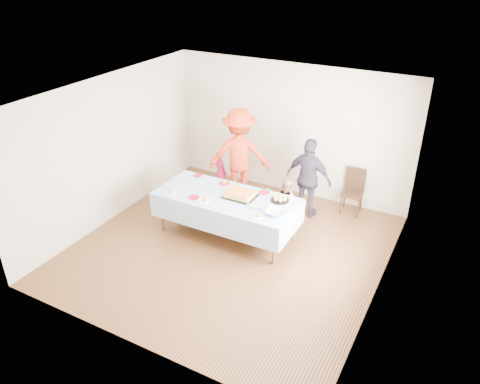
% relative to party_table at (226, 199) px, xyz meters
% --- Properties ---
extents(ground, '(5.00, 5.00, 0.00)m').
position_rel_party_table_xyz_m(ground, '(0.27, -0.37, -0.72)').
color(ground, '#412112').
rests_on(ground, ground).
extents(room_walls, '(5.04, 5.04, 2.72)m').
position_rel_party_table_xyz_m(room_walls, '(0.33, -0.37, 1.05)').
color(room_walls, beige).
rests_on(room_walls, ground).
extents(party_table, '(2.50, 1.10, 0.78)m').
position_rel_party_table_xyz_m(party_table, '(0.00, 0.00, 0.00)').
color(party_table, brown).
rests_on(party_table, ground).
extents(birthday_cake, '(0.55, 0.43, 0.10)m').
position_rel_party_table_xyz_m(birthday_cake, '(0.21, 0.10, 0.10)').
color(birthday_cake, black).
rests_on(birthday_cake, party_table).
extents(rolls_tray, '(0.32, 0.32, 0.10)m').
position_rel_party_table_xyz_m(rolls_tray, '(0.88, 0.29, 0.10)').
color(rolls_tray, black).
rests_on(rolls_tray, party_table).
extents(punch_bowl, '(0.34, 0.34, 0.08)m').
position_rel_party_table_xyz_m(punch_bowl, '(1.01, -0.16, 0.10)').
color(punch_bowl, silver).
rests_on(punch_bowl, party_table).
extents(party_hat, '(0.10, 0.10, 0.17)m').
position_rel_party_table_xyz_m(party_hat, '(1.04, 0.41, 0.14)').
color(party_hat, white).
rests_on(party_hat, party_table).
extents(fork_pile, '(0.24, 0.18, 0.07)m').
position_rel_party_table_xyz_m(fork_pile, '(0.60, -0.13, 0.09)').
color(fork_pile, white).
rests_on(fork_pile, party_table).
extents(plate_red_far_a, '(0.17, 0.17, 0.01)m').
position_rel_party_table_xyz_m(plate_red_far_a, '(-0.89, 0.45, 0.06)').
color(plate_red_far_a, '#B80D26').
rests_on(plate_red_far_a, party_table).
extents(plate_red_far_b, '(0.19, 0.19, 0.01)m').
position_rel_party_table_xyz_m(plate_red_far_b, '(-0.28, 0.40, 0.06)').
color(plate_red_far_b, '#B80D26').
rests_on(plate_red_far_b, party_table).
extents(plate_red_far_c, '(0.17, 0.17, 0.01)m').
position_rel_party_table_xyz_m(plate_red_far_c, '(-0.03, 0.34, 0.06)').
color(plate_red_far_c, '#B80D26').
rests_on(plate_red_far_c, party_table).
extents(plate_red_far_d, '(0.19, 0.19, 0.01)m').
position_rel_party_table_xyz_m(plate_red_far_d, '(0.52, 0.43, 0.06)').
color(plate_red_far_d, '#B80D26').
rests_on(plate_red_far_d, party_table).
extents(plate_red_near, '(0.19, 0.19, 0.01)m').
position_rel_party_table_xyz_m(plate_red_near, '(-0.47, -0.31, 0.06)').
color(plate_red_near, '#B80D26').
rests_on(plate_red_near, party_table).
extents(plate_white_left, '(0.20, 0.20, 0.01)m').
position_rel_party_table_xyz_m(plate_white_left, '(-0.90, -0.38, 0.06)').
color(plate_white_left, white).
rests_on(plate_white_left, party_table).
extents(plate_white_mid, '(0.24, 0.24, 0.01)m').
position_rel_party_table_xyz_m(plate_white_mid, '(-0.25, -0.33, 0.06)').
color(plate_white_mid, white).
rests_on(plate_white_mid, party_table).
extents(plate_white_right, '(0.20, 0.20, 0.01)m').
position_rel_party_table_xyz_m(plate_white_right, '(0.79, -0.37, 0.06)').
color(plate_white_right, white).
rests_on(plate_white_right, party_table).
extents(dining_chair, '(0.41, 0.41, 0.88)m').
position_rel_party_table_xyz_m(dining_chair, '(1.74, 1.90, -0.23)').
color(dining_chair, black).
rests_on(dining_chair, ground).
extents(toddler_left, '(0.39, 0.31, 0.92)m').
position_rel_party_table_xyz_m(toddler_left, '(-0.95, 1.38, -0.26)').
color(toddler_left, '#BC174D').
rests_on(toddler_left, ground).
extents(toddler_mid, '(0.42, 0.29, 0.80)m').
position_rel_party_table_xyz_m(toddler_mid, '(0.52, 0.53, -0.32)').
color(toddler_mid, '#236938').
rests_on(toddler_mid, ground).
extents(toddler_right, '(0.55, 0.48, 0.94)m').
position_rel_party_table_xyz_m(toddler_right, '(0.79, 0.81, -0.25)').
color(toddler_right, '#B86656').
rests_on(toddler_right, ground).
extents(adult_left, '(1.40, 1.14, 1.88)m').
position_rel_party_table_xyz_m(adult_left, '(-0.51, 1.41, 0.22)').
color(adult_left, red).
rests_on(adult_left, ground).
extents(adult_right, '(0.96, 0.50, 1.57)m').
position_rel_party_table_xyz_m(adult_right, '(1.01, 1.33, 0.06)').
color(adult_right, '#312939').
rests_on(adult_right, ground).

